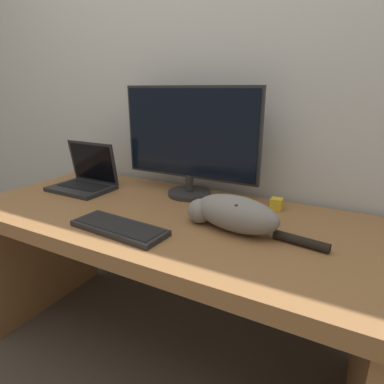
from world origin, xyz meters
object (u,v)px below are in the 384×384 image
external_keyboard (119,228)px  cat (233,213)px  monitor (189,140)px  laptop (85,180)px

external_keyboard → cat: 0.42m
cat → monitor: bearing=148.7°
external_keyboard → cat: cat is taller
laptop → external_keyboard: size_ratio=0.80×
monitor → external_keyboard: size_ratio=1.78×
laptop → cat: laptop is taller
laptop → cat: 0.87m
monitor → cat: (0.33, -0.28, -0.20)m
monitor → external_keyboard: bearing=-93.5°
cat → laptop: bearing=-179.2°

